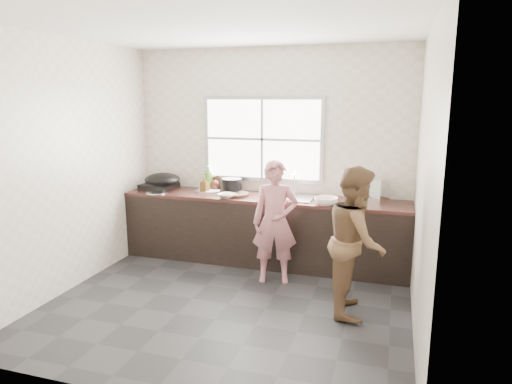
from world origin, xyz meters
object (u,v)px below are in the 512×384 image
(bottle_green, at_px, (209,177))
(bottle_brown_tall, at_px, (204,185))
(bowl_held, at_px, (291,200))
(pot_lid_left, at_px, (156,193))
(bottle_brown_short, at_px, (215,183))
(pot_lid_right, at_px, (204,191))
(woman, at_px, (275,226))
(person_side, at_px, (356,241))
(plate_food, at_px, (212,191))
(bowl_mince, at_px, (227,196))
(black_pot, at_px, (232,186))
(bowl_crabs, at_px, (326,202))
(glass_jar, at_px, (202,186))
(dish_rack, at_px, (370,189))
(cutting_board, at_px, (235,194))
(wok, at_px, (162,180))
(burner, at_px, (159,186))

(bottle_green, height_order, bottle_brown_tall, bottle_green)
(bowl_held, height_order, pot_lid_left, bowl_held)
(bottle_brown_short, xyz_separation_m, pot_lid_right, (-0.10, -0.14, -0.08))
(woman, bearing_deg, pot_lid_right, 137.39)
(person_side, xyz_separation_m, plate_food, (-1.97, 1.14, 0.14))
(bowl_mince, height_order, pot_lid_left, bowl_mince)
(black_pot, bearing_deg, bowl_mince, -80.84)
(bowl_crabs, distance_m, glass_jar, 1.75)
(bowl_held, xyz_separation_m, pot_lid_right, (-1.25, 0.30, -0.02))
(woman, xyz_separation_m, pot_lid_left, (-1.69, 0.35, 0.21))
(glass_jar, distance_m, dish_rack, 2.19)
(cutting_board, xyz_separation_m, bowl_held, (0.76, -0.14, 0.01))
(black_pot, distance_m, pot_lid_left, 0.99)
(bowl_mince, height_order, wok, wok)
(person_side, xyz_separation_m, bowl_crabs, (-0.43, 0.85, 0.17))
(bottle_green, bearing_deg, pot_lid_right, -94.09)
(bottle_brown_short, distance_m, pot_lid_right, 0.19)
(black_pot, distance_m, burner, 1.06)
(bottle_brown_short, bearing_deg, dish_rack, -3.00)
(person_side, bearing_deg, black_pot, 49.72)
(plate_food, xyz_separation_m, glass_jar, (-0.17, 0.05, 0.05))
(bowl_mince, bearing_deg, pot_lid_right, 145.74)
(person_side, bearing_deg, bottle_green, 52.54)
(glass_jar, bearing_deg, bowl_mince, -34.91)
(black_pot, distance_m, plate_food, 0.28)
(bowl_held, bearing_deg, pot_lid_right, 166.65)
(glass_jar, relative_size, pot_lid_left, 0.40)
(bowl_mince, xyz_separation_m, dish_rack, (1.70, 0.33, 0.12))
(plate_food, bearing_deg, black_pot, 8.85)
(glass_jar, bearing_deg, burner, -177.78)
(person_side, distance_m, bowl_held, 1.21)
(wok, xyz_separation_m, pot_lid_right, (0.55, 0.12, -0.14))
(glass_jar, bearing_deg, bottle_brown_short, 32.89)
(cutting_board, distance_m, burner, 1.18)
(wok, distance_m, pot_lid_right, 0.58)
(woman, bearing_deg, bowl_crabs, 20.46)
(dish_rack, bearing_deg, bottle_brown_tall, -155.60)
(plate_food, xyz_separation_m, burner, (-0.80, 0.03, 0.02))
(wok, xyz_separation_m, dish_rack, (2.68, 0.16, -0.00))
(pot_lid_left, bearing_deg, bottle_green, 38.29)
(glass_jar, bearing_deg, person_side, -29.14)
(bottle_brown_short, xyz_separation_m, burner, (-0.78, -0.12, -0.05))
(bowl_mince, bearing_deg, person_side, -27.29)
(cutting_board, xyz_separation_m, plate_food, (-0.37, 0.15, -0.01))
(bottle_brown_short, distance_m, glass_jar, 0.18)
(bottle_brown_tall, xyz_separation_m, bottle_brown_short, (0.07, 0.18, -0.01))
(cutting_board, bearing_deg, bowl_mince, -109.52)
(black_pot, xyz_separation_m, glass_jar, (-0.44, 0.01, -0.04))
(bowl_held, relative_size, burner, 0.44)
(black_pot, bearing_deg, glass_jar, 178.43)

